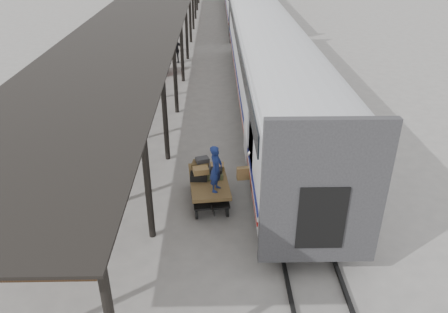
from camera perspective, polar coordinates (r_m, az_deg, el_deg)
name	(u,v)px	position (r m, az deg, el deg)	size (l,w,h in m)	color
ground	(199,199)	(15.25, -3.32, -5.55)	(160.00, 160.00, 0.00)	slate
rails	(240,16)	(47.51, 2.09, 17.85)	(1.54, 150.00, 0.12)	black
baggage_cart	(209,185)	(14.78, -1.99, -3.72)	(1.50, 2.52, 0.86)	brown
suitcase_stack	(205,170)	(14.85, -2.49, -1.74)	(1.15, 1.10, 0.57)	#323234
luggage_tug	(158,65)	(28.44, -8.67, 11.68)	(0.88, 1.42, 1.25)	maroon
porter	(216,169)	(13.71, -1.05, -1.60)	(0.57, 0.38, 1.57)	navy
pedestrian	(176,50)	(30.69, -6.29, 13.68)	(1.07, 0.44, 1.82)	black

